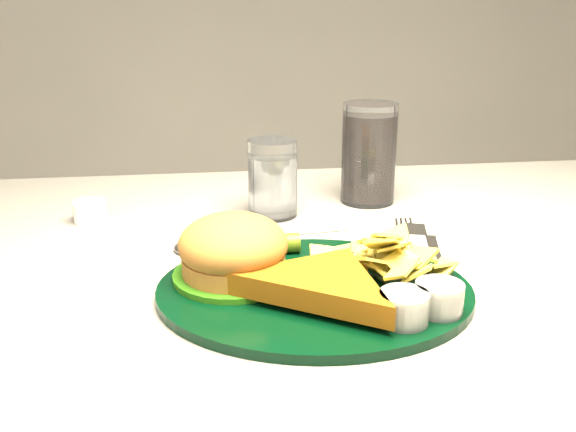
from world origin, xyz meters
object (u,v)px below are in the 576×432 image
at_px(cola_glass, 369,153).
at_px(fork_napkin, 433,255).
at_px(dinner_plate, 315,263).
at_px(water_glass, 273,178).

xyz_separation_m(cola_glass, fork_napkin, (0.02, -0.23, -0.07)).
height_order(dinner_plate, cola_glass, cola_glass).
xyz_separation_m(dinner_plate, cola_glass, (0.13, 0.30, 0.04)).
relative_size(dinner_plate, cola_glass, 2.20).
height_order(water_glass, cola_glass, cola_glass).
height_order(water_glass, fork_napkin, water_glass).
height_order(cola_glass, fork_napkin, cola_glass).
relative_size(water_glass, fork_napkin, 0.58).
bearing_deg(cola_glass, dinner_plate, -113.41).
xyz_separation_m(water_glass, fork_napkin, (0.17, -0.18, -0.05)).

